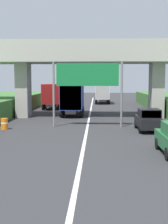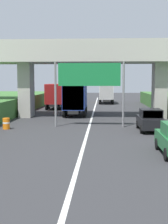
{
  "view_description": "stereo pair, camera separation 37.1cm",
  "coord_description": "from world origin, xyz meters",
  "px_view_note": "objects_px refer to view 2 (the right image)",
  "views": [
    {
      "loc": [
        0.74,
        -1.3,
        3.89
      ],
      "look_at": [
        0.0,
        17.42,
        2.0
      ],
      "focal_mm": 49.89,
      "sensor_mm": 36.0,
      "label": 1
    },
    {
      "loc": [
        1.11,
        -1.28,
        3.89
      ],
      "look_at": [
        0.0,
        17.42,
        2.0
      ],
      "focal_mm": 49.89,
      "sensor_mm": 36.0,
      "label": 2
    }
  ],
  "objects_px": {
    "car_black": "(151,120)",
    "truck_red": "(57,95)",
    "truck_blue": "(76,98)",
    "truck_orange": "(106,92)",
    "overhead_highway_sign": "(89,79)",
    "construction_barrel_5": "(6,123)"
  },
  "relations": [
    {
      "from": "car_black",
      "to": "truck_red",
      "type": "bearing_deg",
      "value": 117.96
    },
    {
      "from": "truck_blue",
      "to": "truck_orange",
      "type": "height_order",
      "value": "same"
    },
    {
      "from": "overhead_highway_sign",
      "to": "truck_red",
      "type": "distance_m",
      "value": 18.03
    },
    {
      "from": "car_black",
      "to": "truck_orange",
      "type": "bearing_deg",
      "value": 96.01
    },
    {
      "from": "car_black",
      "to": "construction_barrel_5",
      "type": "distance_m",
      "value": 11.47
    },
    {
      "from": "car_black",
      "to": "construction_barrel_5",
      "type": "height_order",
      "value": "car_black"
    },
    {
      "from": "truck_blue",
      "to": "construction_barrel_5",
      "type": "distance_m",
      "value": 11.6
    },
    {
      "from": "construction_barrel_5",
      "to": "truck_red",
      "type": "bearing_deg",
      "value": 85.79
    },
    {
      "from": "car_black",
      "to": "construction_barrel_5",
      "type": "xyz_separation_m",
      "value": [
        -11.46,
        0.22,
        -0.4
      ]
    },
    {
      "from": "overhead_highway_sign",
      "to": "car_black",
      "type": "xyz_separation_m",
      "value": [
        4.84,
        -1.86,
        -3.18
      ]
    },
    {
      "from": "overhead_highway_sign",
      "to": "car_black",
      "type": "height_order",
      "value": "overhead_highway_sign"
    },
    {
      "from": "truck_blue",
      "to": "truck_red",
      "type": "bearing_deg",
      "value": 112.05
    },
    {
      "from": "truck_red",
      "to": "car_black",
      "type": "xyz_separation_m",
      "value": [
        10.08,
        -18.99,
        -1.08
      ]
    },
    {
      "from": "construction_barrel_5",
      "to": "car_black",
      "type": "bearing_deg",
      "value": -1.1
    },
    {
      "from": "truck_red",
      "to": "construction_barrel_5",
      "type": "height_order",
      "value": "truck_red"
    },
    {
      "from": "truck_red",
      "to": "truck_blue",
      "type": "bearing_deg",
      "value": -67.95
    },
    {
      "from": "truck_orange",
      "to": "car_black",
      "type": "relative_size",
      "value": 1.78
    },
    {
      "from": "truck_red",
      "to": "car_black",
      "type": "height_order",
      "value": "truck_red"
    },
    {
      "from": "construction_barrel_5",
      "to": "truck_orange",
      "type": "bearing_deg",
      "value": 74.08
    },
    {
      "from": "overhead_highway_sign",
      "to": "car_black",
      "type": "distance_m",
      "value": 6.09
    },
    {
      "from": "truck_blue",
      "to": "construction_barrel_5",
      "type": "height_order",
      "value": "truck_blue"
    },
    {
      "from": "truck_orange",
      "to": "construction_barrel_5",
      "type": "bearing_deg",
      "value": -105.92
    }
  ]
}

